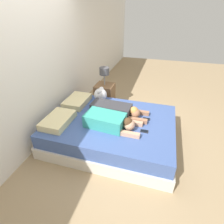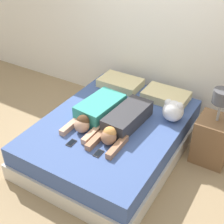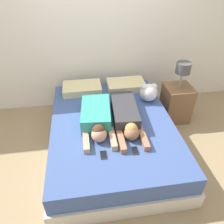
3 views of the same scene
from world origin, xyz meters
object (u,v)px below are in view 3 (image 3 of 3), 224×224
(person_right, at_px, (126,116))
(cell_phone_left, at_px, (103,155))
(pillow_head_left, at_px, (82,88))
(person_left, at_px, (97,118))
(plush_toy, at_px, (149,92))
(bed, at_px, (112,134))
(cell_phone_right, at_px, (135,151))
(nightstand, at_px, (177,101))
(pillow_head_right, at_px, (126,85))

(person_right, relative_size, cell_phone_left, 8.20)
(pillow_head_left, bearing_deg, person_right, -58.23)
(person_right, bearing_deg, cell_phone_left, -123.26)
(person_left, distance_m, plush_toy, 0.93)
(bed, bearing_deg, person_right, -10.40)
(bed, relative_size, cell_phone_left, 17.29)
(person_right, height_order, cell_phone_right, person_right)
(nightstand, bearing_deg, cell_phone_right, -131.33)
(pillow_head_right, distance_m, cell_phone_left, 1.51)
(person_left, bearing_deg, bed, 7.54)
(person_right, bearing_deg, plush_toy, 46.70)
(bed, bearing_deg, pillow_head_left, 113.24)
(cell_phone_right, bearing_deg, pillow_head_left, 110.76)
(pillow_head_right, relative_size, person_left, 0.65)
(person_left, distance_m, nightstand, 1.45)
(cell_phone_right, distance_m, plush_toy, 1.10)
(pillow_head_right, relative_size, person_right, 0.58)
(person_left, bearing_deg, pillow_head_left, 100.08)
(bed, bearing_deg, person_left, -172.46)
(bed, relative_size, person_right, 2.11)
(person_right, height_order, nightstand, nightstand)
(pillow_head_right, bearing_deg, pillow_head_left, 180.00)
(person_right, xyz_separation_m, cell_phone_right, (-0.00, -0.54, -0.09))
(bed, xyz_separation_m, cell_phone_left, (-0.18, -0.58, 0.24))
(bed, height_order, person_right, person_right)
(cell_phone_left, bearing_deg, nightstand, 39.86)
(pillow_head_left, xyz_separation_m, pillow_head_right, (0.71, 0.00, 0.00))
(pillow_head_left, xyz_separation_m, nightstand, (1.48, -0.32, -0.18))
(pillow_head_right, height_order, plush_toy, plush_toy)
(pillow_head_left, distance_m, cell_phone_left, 1.42)
(cell_phone_left, xyz_separation_m, cell_phone_right, (0.36, 0.01, 0.00))
(bed, xyz_separation_m, person_right, (0.18, -0.03, 0.33))
(pillow_head_left, distance_m, pillow_head_right, 0.71)
(person_right, bearing_deg, cell_phone_right, -90.35)
(plush_toy, bearing_deg, cell_phone_left, -128.19)
(bed, relative_size, person_left, 2.35)
(nightstand, bearing_deg, cell_phone_left, -140.14)
(person_right, relative_size, cell_phone_right, 8.20)
(pillow_head_left, bearing_deg, nightstand, -12.19)
(pillow_head_right, xyz_separation_m, person_left, (-0.56, -0.86, 0.04))
(pillow_head_left, relative_size, person_left, 0.65)
(person_right, xyz_separation_m, nightstand, (0.95, 0.54, -0.21))
(bed, distance_m, person_left, 0.39)
(cell_phone_left, height_order, nightstand, nightstand)
(cell_phone_left, relative_size, plush_toy, 0.46)
(person_left, height_order, nightstand, nightstand)
(person_left, relative_size, cell_phone_right, 7.36)
(pillow_head_right, distance_m, person_right, 0.88)
(pillow_head_left, distance_m, nightstand, 1.52)
(plush_toy, relative_size, nightstand, 0.28)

